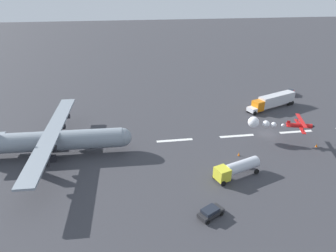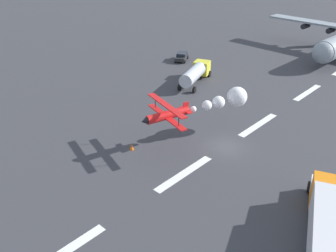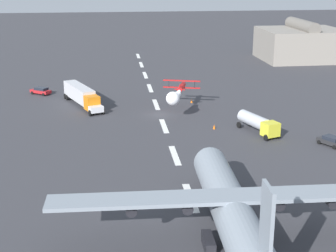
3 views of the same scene
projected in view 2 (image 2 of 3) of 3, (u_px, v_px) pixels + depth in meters
ground_plane at (225, 146)px, 41.07m from camera, size 440.00×440.00×0.00m
runway_stripe_4 at (184, 173)px, 36.46m from camera, size 8.00×0.90×0.01m
runway_stripe_5 at (258, 125)px, 45.67m from camera, size 8.00×0.90×0.01m
runway_stripe_6 at (307, 93)px, 54.88m from camera, size 8.00×0.90×0.01m
stunt_biplane_red at (215, 103)px, 41.77m from camera, size 13.47×7.67×2.41m
semi_truck_orange at (328, 236)px, 26.03m from camera, size 15.55×8.52×3.70m
fuel_tanker_truck at (195, 73)px, 57.51m from camera, size 9.17×5.47×2.90m
airport_staff_sedan at (182, 56)px, 68.28m from camera, size 4.42×3.55×1.52m
traffic_cone_near at (132, 147)px, 40.27m from camera, size 0.44×0.44×0.75m
traffic_cone_far at (218, 98)px, 52.15m from camera, size 0.44×0.44×0.75m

